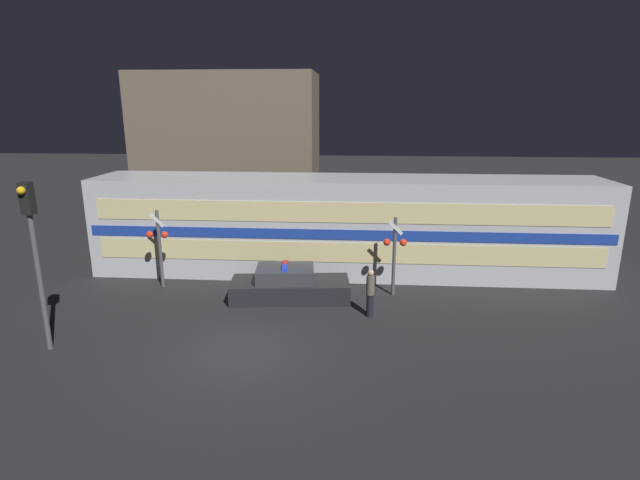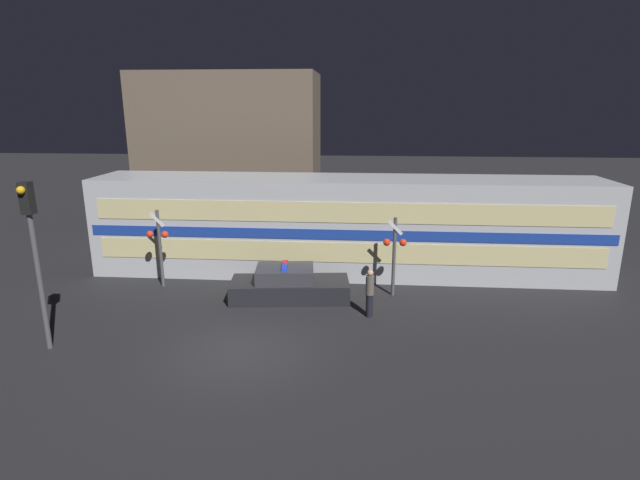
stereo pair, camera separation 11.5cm
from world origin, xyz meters
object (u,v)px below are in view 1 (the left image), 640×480
train (346,226)px  pedestrian (370,293)px  crossing_signal_near (395,250)px  traffic_light_corner (34,244)px

train → pedestrian: 5.05m
crossing_signal_near → pedestrian: bearing=-114.5°
pedestrian → crossing_signal_near: size_ratio=0.56×
pedestrian → crossing_signal_near: 2.42m
crossing_signal_near → traffic_light_corner: bearing=-154.0°
train → pedestrian: train is taller
train → traffic_light_corner: bearing=-137.6°
traffic_light_corner → crossing_signal_near: bearing=26.0°
train → traffic_light_corner: size_ratio=4.27×
pedestrian → crossing_signal_near: (0.93, 2.03, 0.94)m
pedestrian → crossing_signal_near: bearing=65.5°
train → pedestrian: (0.95, -4.81, -1.19)m
pedestrian → crossing_signal_near: crossing_signal_near is taller
train → pedestrian: bearing=-78.8°
crossing_signal_near → traffic_light_corner: size_ratio=0.61×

